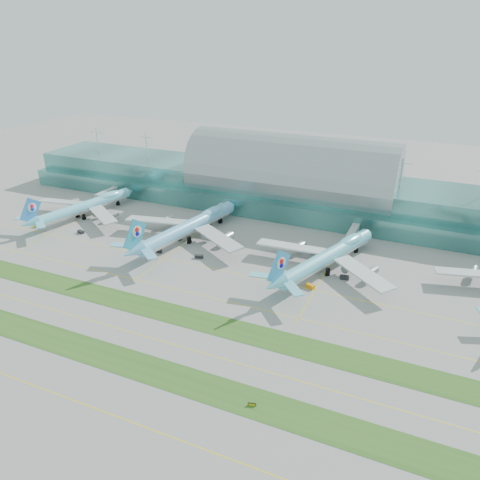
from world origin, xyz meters
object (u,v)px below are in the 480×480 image
at_px(terminal, 291,184).
at_px(airliner_c, 328,256).
at_px(airliner_a, 86,206).
at_px(taxiway_sign_east, 252,404).
at_px(airliner_b, 190,226).

xyz_separation_m(terminal, airliner_c, (39.97, -68.70, -7.57)).
relative_size(airliner_a, airliner_c, 0.96).
bearing_deg(taxiway_sign_east, airliner_b, 113.98).
height_order(terminal, airliner_c, terminal).
height_order(terminal, airliner_a, terminal).
distance_m(terminal, airliner_c, 79.84).
bearing_deg(taxiway_sign_east, airliner_c, 76.88).
xyz_separation_m(terminal, airliner_a, (-100.81, -60.50, -7.99)).
relative_size(airliner_b, airliner_c, 1.09).
distance_m(airliner_c, taxiway_sign_east, 89.58).
distance_m(airliner_a, airliner_c, 141.02).
bearing_deg(terminal, airliner_a, -149.03).
distance_m(airliner_b, airliner_c, 71.95).
bearing_deg(airliner_b, terminal, 74.20).
bearing_deg(terminal, taxiway_sign_east, -75.48).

